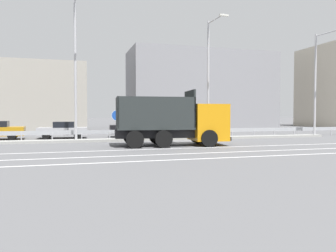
# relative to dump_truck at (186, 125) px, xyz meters

# --- Properties ---
(ground_plane) EXTENTS (320.00, 320.00, 0.00)m
(ground_plane) POSITION_rel_dump_truck_xyz_m (0.05, 2.54, -1.33)
(ground_plane) COLOR #565659
(lane_strip_0) EXTENTS (51.24, 0.16, 0.01)m
(lane_strip_0) POSITION_rel_dump_truck_xyz_m (-0.98, -1.71, -1.33)
(lane_strip_0) COLOR silver
(lane_strip_0) RESTS_ON ground_plane
(lane_strip_1) EXTENTS (51.24, 0.16, 0.01)m
(lane_strip_1) POSITION_rel_dump_truck_xyz_m (-0.98, -4.22, -1.33)
(lane_strip_1) COLOR silver
(lane_strip_1) RESTS_ON ground_plane
(lane_strip_2) EXTENTS (51.24, 0.16, 0.01)m
(lane_strip_2) POSITION_rel_dump_truck_xyz_m (-0.98, -6.18, -1.33)
(lane_strip_2) COLOR silver
(lane_strip_2) RESTS_ON ground_plane
(median_island) EXTENTS (28.18, 1.10, 0.18)m
(median_island) POSITION_rel_dump_truck_xyz_m (0.05, 4.54, -1.24)
(median_island) COLOR gray
(median_island) RESTS_ON ground_plane
(median_guardrail) EXTENTS (51.24, 0.09, 0.78)m
(median_guardrail) POSITION_rel_dump_truck_xyz_m (0.05, 5.91, -0.76)
(median_guardrail) COLOR #9EA0A5
(median_guardrail) RESTS_ON ground_plane
(dump_truck) EXTENTS (7.23, 3.27, 3.50)m
(dump_truck) POSITION_rel_dump_truck_xyz_m (0.00, 0.00, 0.00)
(dump_truck) COLOR orange
(dump_truck) RESTS_ON ground_plane
(median_road_sign) EXTENTS (0.80, 0.16, 2.31)m
(median_road_sign) POSITION_rel_dump_truck_xyz_m (-3.79, 4.54, -0.09)
(median_road_sign) COLOR white
(median_road_sign) RESTS_ON ground_plane
(street_lamp_1) EXTENTS (0.71, 2.11, 9.99)m
(street_lamp_1) POSITION_rel_dump_truck_xyz_m (-6.71, 4.41, 4.15)
(street_lamp_1) COLOR #ADADB2
(street_lamp_1) RESTS_ON ground_plane
(street_lamp_2) EXTENTS (0.71, 2.69, 9.40)m
(street_lamp_2) POSITION_rel_dump_truck_xyz_m (3.55, 4.41, 3.91)
(street_lamp_2) COLOR #ADADB2
(street_lamp_2) RESTS_ON ground_plane
(street_lamp_3) EXTENTS (0.71, 2.79, 9.05)m
(street_lamp_3) POSITION_rel_dump_truck_xyz_m (13.81, 4.30, 3.74)
(street_lamp_3) COLOR #ADADB2
(street_lamp_3) RESTS_ON ground_plane
(parked_car_2) EXTENTS (4.01, 2.20, 1.38)m
(parked_car_2) POSITION_rel_dump_truck_xyz_m (-7.68, 8.76, -0.63)
(parked_car_2) COLOR #A3A3A8
(parked_car_2) RESTS_ON ground_plane
(parked_car_3) EXTENTS (4.75, 2.09, 1.58)m
(parked_car_3) POSITION_rel_dump_truck_xyz_m (-1.49, 8.80, -0.54)
(parked_car_3) COLOR black
(parked_car_3) RESTS_ON ground_plane
(parked_car_4) EXTENTS (4.55, 2.22, 1.25)m
(parked_car_4) POSITION_rel_dump_truck_xyz_m (3.88, 8.64, -0.68)
(parked_car_4) COLOR silver
(parked_car_4) RESTS_ON ground_plane
(background_building_0) EXTENTS (12.59, 9.38, 7.98)m
(background_building_0) POSITION_rel_dump_truck_xyz_m (-11.59, 22.94, 2.66)
(background_building_0) COLOR gray
(background_building_0) RESTS_ON ground_plane
(background_building_1) EXTENTS (22.01, 8.41, 11.39)m
(background_building_1) POSITION_rel_dump_truck_xyz_m (12.16, 27.01, 4.37)
(background_building_1) COLOR gray
(background_building_1) RESTS_ON ground_plane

